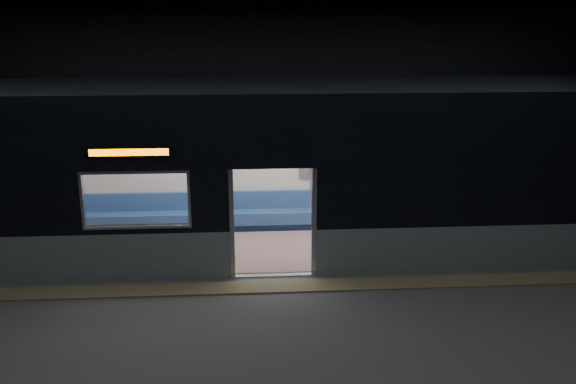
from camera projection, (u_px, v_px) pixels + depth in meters
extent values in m
cube|color=#47494C|center=(276.00, 302.00, 10.24)|extent=(24.00, 14.00, 0.01)
cube|color=black|center=(263.00, 99.00, 16.24)|extent=(24.00, 0.04, 5.00)
cube|color=#8C7F59|center=(275.00, 287.00, 10.76)|extent=(22.80, 0.50, 0.03)
cube|color=gray|center=(1.00, 260.00, 10.81)|extent=(8.30, 0.12, 0.90)
cube|color=gray|center=(531.00, 246.00, 11.45)|extent=(8.30, 0.12, 0.90)
cube|color=black|center=(541.00, 164.00, 11.00)|extent=(8.30, 0.12, 2.30)
cube|color=black|center=(272.00, 136.00, 10.53)|extent=(1.40, 0.12, 1.15)
cube|color=#B7BABC|center=(232.00, 224.00, 10.92)|extent=(0.08, 0.14, 2.05)
cube|color=#B7BABC|center=(314.00, 222.00, 11.02)|extent=(0.08, 0.14, 2.05)
cube|color=black|center=(129.00, 152.00, 10.35)|extent=(1.50, 0.04, 0.18)
cube|color=orange|center=(129.00, 152.00, 10.34)|extent=(1.34, 0.03, 0.12)
cube|color=silver|center=(267.00, 157.00, 13.57)|extent=(18.00, 0.12, 3.20)
cube|color=black|center=(269.00, 89.00, 11.73)|extent=(18.00, 3.00, 0.15)
cube|color=gray|center=(270.00, 247.00, 12.63)|extent=(17.76, 2.76, 0.04)
cube|color=silver|center=(269.00, 136.00, 11.98)|extent=(17.76, 2.76, 0.10)
cube|color=#304E8B|center=(268.00, 219.00, 13.64)|extent=(11.00, 0.48, 0.41)
cube|color=#304E8B|center=(268.00, 199.00, 13.71)|extent=(11.00, 0.10, 0.40)
cube|color=#835F69|center=(95.00, 261.00, 11.30)|extent=(4.40, 0.48, 0.41)
cube|color=#835F69|center=(443.00, 252.00, 11.74)|extent=(4.40, 0.48, 0.41)
cylinder|color=silver|center=(221.00, 211.00, 11.16)|extent=(0.04, 0.04, 2.26)
cylinder|color=silver|center=(225.00, 180.00, 13.33)|extent=(0.04, 0.04, 2.26)
cylinder|color=silver|center=(323.00, 209.00, 11.29)|extent=(0.04, 0.04, 2.26)
cylinder|color=silver|center=(311.00, 178.00, 13.45)|extent=(0.04, 0.04, 2.26)
cylinder|color=silver|center=(268.00, 145.00, 13.13)|extent=(11.00, 0.03, 0.03)
cube|color=black|center=(411.00, 207.00, 13.55)|extent=(0.17, 0.48, 0.16)
cube|color=black|center=(420.00, 207.00, 13.56)|extent=(0.17, 0.48, 0.16)
cylinder|color=black|center=(413.00, 222.00, 13.42)|extent=(0.11, 0.11, 0.43)
cylinder|color=black|center=(422.00, 222.00, 13.43)|extent=(0.11, 0.11, 0.43)
cube|color=pink|center=(413.00, 203.00, 13.74)|extent=(0.40, 0.22, 0.20)
cylinder|color=pink|center=(414.00, 188.00, 13.67)|extent=(0.45, 0.45, 0.53)
sphere|color=tan|center=(415.00, 172.00, 13.55)|extent=(0.21, 0.21, 0.21)
sphere|color=black|center=(415.00, 170.00, 13.58)|extent=(0.22, 0.22, 0.22)
cube|color=black|center=(417.00, 202.00, 13.44)|extent=(0.32, 0.30, 0.13)
cube|color=white|center=(325.00, 162.00, 13.60)|extent=(1.04, 0.03, 0.67)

